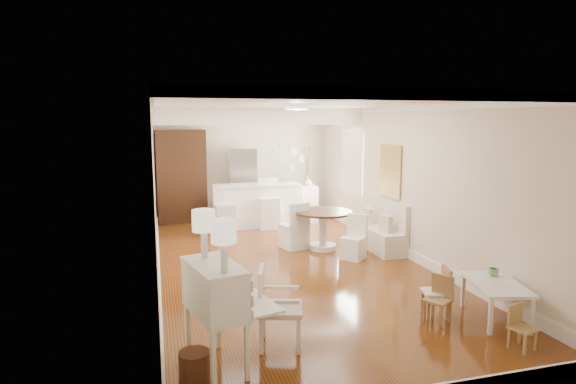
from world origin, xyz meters
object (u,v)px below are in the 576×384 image
gustavian_armchair (280,307)px  kids_chair_a (438,299)px  wicker_basket (194,367)px  fridge (256,184)px  dining_table (323,230)px  pantry_cabinet (182,176)px  breakfast_counter (257,205)px  kids_table (495,301)px  slip_chair_far (294,225)px  bar_stool_left (224,210)px  slip_chair_near (353,237)px  secretary_bureau (215,316)px  sideboard (307,203)px  kids_chair_b (435,291)px  kids_chair_c (523,328)px  bar_stool_right (269,204)px

gustavian_armchair → kids_chair_a: bearing=-71.4°
wicker_basket → fridge: bearing=73.7°
dining_table → pantry_cabinet: (-2.52, 3.45, 0.76)m
dining_table → breakfast_counter: bearing=109.0°
dining_table → kids_table: bearing=-75.5°
slip_chair_far → breakfast_counter: breakfast_counter is taller
slip_chair_far → bar_stool_left: bar_stool_left is taller
slip_chair_far → kids_chair_a: bearing=83.1°
kids_table → slip_chair_near: bearing=102.3°
gustavian_armchair → fridge: (1.23, 7.17, 0.44)m
kids_table → secretary_bureau: bearing=-176.1°
kids_chair_a → sideboard: size_ratio=0.65×
secretary_bureau → sideboard: bearing=51.2°
dining_table → kids_chair_b: bearing=-84.8°
secretary_bureau → wicker_basket: secretary_bureau is taller
kids_chair_b → bar_stool_left: (-1.99, 5.40, 0.20)m
gustavian_armchair → slip_chair_near: 3.69m
breakfast_counter → kids_chair_a: bearing=-80.3°
kids_chair_a → dining_table: dining_table is taller
dining_table → sideboard: sideboard is taller
dining_table → fridge: (-0.62, 3.42, 0.51)m
slip_chair_far → bar_stool_left: 2.03m
slip_chair_far → sideboard: bearing=-131.0°
kids_chair_b → kids_chair_c: (0.42, -1.09, -0.08)m
kids_chair_c → dining_table: bearing=84.0°
kids_chair_a → bar_stool_right: size_ratio=0.51×
slip_chair_near → pantry_cabinet: pantry_cabinet is taller
kids_chair_a → gustavian_armchair: bearing=-117.7°
kids_table → fridge: fridge is taller
breakfast_counter → bar_stool_right: size_ratio=1.74×
kids_table → fridge: 7.42m
kids_chair_b → slip_chair_far: bearing=-153.3°
kids_table → bar_stool_right: (-1.57, 5.94, 0.34)m
slip_chair_far → fridge: size_ratio=0.52×
kids_chair_a → sideboard: (0.36, 6.47, 0.14)m
wicker_basket → slip_chair_near: slip_chair_near is taller
kids_chair_c → kids_chair_b: bearing=95.8°
pantry_cabinet → sideboard: pantry_cabinet is taller
bar_stool_left → slip_chair_far: bearing=-61.1°
slip_chair_near → fridge: fridge is taller
wicker_basket → bar_stool_right: (2.27, 6.40, 0.44)m
kids_chair_a → fridge: fridge is taller
dining_table → slip_chair_far: (-0.52, 0.25, 0.08)m
bar_stool_right → pantry_cabinet: 2.40m
secretary_bureau → dining_table: 4.81m
kids_chair_a → kids_chair_b: kids_chair_b is taller
kids_chair_b → kids_chair_c: size_ratio=1.31×
gustavian_armchair → slip_chair_far: 4.22m
slip_chair_near → pantry_cabinet: 5.13m
kids_chair_a → bar_stool_right: bearing=158.0°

